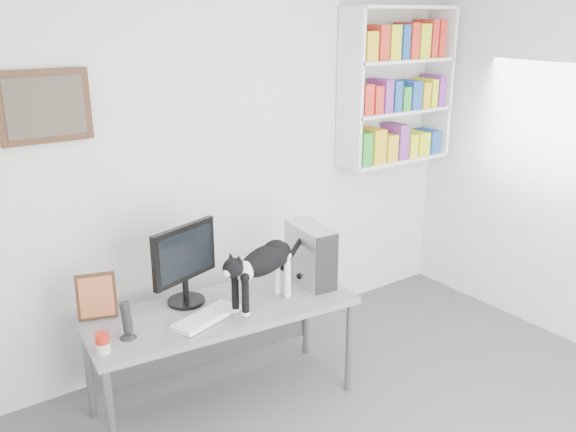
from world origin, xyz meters
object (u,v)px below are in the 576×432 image
(leaning_print, at_px, (96,295))
(cat, at_px, (264,276))
(monitor, at_px, (184,264))
(pc_tower, at_px, (310,254))
(desk, at_px, (223,356))
(speaker, at_px, (127,320))
(keyboard, at_px, (206,317))
(bookshelf, at_px, (397,86))
(soup_can, at_px, (103,343))

(leaning_print, bearing_deg, cat, -9.23)
(monitor, height_order, pc_tower, monitor)
(desk, xyz_separation_m, speaker, (-0.61, -0.02, 0.45))
(speaker, relative_size, cat, 0.34)
(keyboard, height_order, speaker, speaker)
(bookshelf, xyz_separation_m, cat, (-1.75, -0.68, -0.96))
(bookshelf, distance_m, keyboard, 2.49)
(speaker, height_order, cat, cat)
(pc_tower, bearing_deg, speaker, -173.80)
(bookshelf, bearing_deg, pc_tower, -156.52)
(cat, bearing_deg, keyboard, 153.45)
(desk, distance_m, cat, 0.61)
(keyboard, xyz_separation_m, soup_can, (-0.62, -0.01, 0.04))
(keyboard, xyz_separation_m, cat, (0.37, -0.05, 0.19))
(cat, bearing_deg, leaning_print, 134.39)
(keyboard, distance_m, pc_tower, 0.85)
(pc_tower, height_order, speaker, pc_tower)
(pc_tower, height_order, cat, cat)
(keyboard, bearing_deg, leaning_print, 124.11)
(keyboard, relative_size, cat, 0.65)
(monitor, relative_size, cat, 0.79)
(bookshelf, bearing_deg, keyboard, -163.46)
(speaker, relative_size, leaning_print, 0.78)
(bookshelf, xyz_separation_m, monitor, (-2.12, -0.36, -0.90))
(soup_can, bearing_deg, speaker, 23.49)
(bookshelf, distance_m, desk, 2.54)
(pc_tower, relative_size, cat, 0.60)
(monitor, distance_m, leaning_print, 0.54)
(monitor, bearing_deg, speaker, -173.66)
(monitor, bearing_deg, leaning_print, 148.09)
(bookshelf, relative_size, cat, 1.87)
(keyboard, xyz_separation_m, speaker, (-0.46, 0.07, 0.09))
(keyboard, distance_m, leaning_print, 0.66)
(bookshelf, bearing_deg, cat, -158.63)
(bookshelf, bearing_deg, leaning_print, -175.04)
(monitor, bearing_deg, pc_tower, -31.52)
(leaning_print, relative_size, cat, 0.43)
(monitor, relative_size, leaning_print, 1.83)
(desk, height_order, keyboard, keyboard)
(monitor, relative_size, pc_tower, 1.31)
(desk, distance_m, keyboard, 0.40)
(keyboard, height_order, leaning_print, leaning_print)
(monitor, xyz_separation_m, speaker, (-0.46, -0.20, -0.15))
(monitor, bearing_deg, keyboard, -108.40)
(cat, bearing_deg, bookshelf, 3.07)
(bookshelf, relative_size, speaker, 5.56)
(desk, relative_size, leaning_print, 5.78)
(desk, relative_size, speaker, 7.37)
(leaning_print, relative_size, soup_can, 2.54)
(cat, bearing_deg, pc_tower, -3.32)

